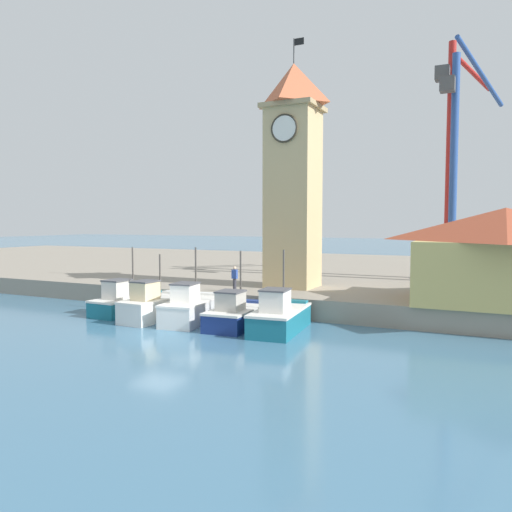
{
  "coord_description": "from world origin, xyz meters",
  "views": [
    {
      "loc": [
        15.15,
        -20.4,
        5.72
      ],
      "look_at": [
        1.43,
        8.43,
        3.5
      ],
      "focal_mm": 35.0,
      "sensor_mm": 36.0,
      "label": 1
    }
  ],
  "objects_px": {
    "fishing_boat_center": "(280,317)",
    "dock_worker_near_tower": "(235,279)",
    "fishing_boat_left_inner": "(191,308)",
    "fishing_boat_far_left": "(126,302)",
    "clock_tower": "(293,171)",
    "port_crane_far": "(449,190)",
    "fishing_boat_mid_left": "(236,314)",
    "fishing_boat_left_outer": "(154,306)",
    "warehouse_right": "(505,255)",
    "port_crane_near": "(455,191)"
  },
  "relations": [
    {
      "from": "fishing_boat_center",
      "to": "dock_worker_near_tower",
      "type": "xyz_separation_m",
      "value": [
        -4.84,
        4.16,
        1.32
      ]
    },
    {
      "from": "fishing_boat_left_inner",
      "to": "dock_worker_near_tower",
      "type": "distance_m",
      "value": 4.35
    },
    {
      "from": "fishing_boat_far_left",
      "to": "clock_tower",
      "type": "distance_m",
      "value": 13.9
    },
    {
      "from": "clock_tower",
      "to": "port_crane_far",
      "type": "distance_m",
      "value": 13.21
    },
    {
      "from": "clock_tower",
      "to": "port_crane_far",
      "type": "xyz_separation_m",
      "value": [
        9.16,
        9.47,
        -0.98
      ]
    },
    {
      "from": "fishing_boat_mid_left",
      "to": "clock_tower",
      "type": "relative_size",
      "value": 0.28
    },
    {
      "from": "clock_tower",
      "to": "fishing_boat_far_left",
      "type": "bearing_deg",
      "value": -138.31
    },
    {
      "from": "fishing_boat_far_left",
      "to": "fishing_boat_mid_left",
      "type": "relative_size",
      "value": 1.06
    },
    {
      "from": "fishing_boat_left_outer",
      "to": "warehouse_right",
      "type": "relative_size",
      "value": 0.5
    },
    {
      "from": "fishing_boat_center",
      "to": "clock_tower",
      "type": "xyz_separation_m",
      "value": [
        -2.41,
        8.04,
        8.35
      ]
    },
    {
      "from": "fishing_boat_left_outer",
      "to": "port_crane_near",
      "type": "bearing_deg",
      "value": 47.04
    },
    {
      "from": "fishing_boat_far_left",
      "to": "port_crane_far",
      "type": "distance_m",
      "value": 25.34
    },
    {
      "from": "clock_tower",
      "to": "dock_worker_near_tower",
      "type": "relative_size",
      "value": 10.21
    },
    {
      "from": "fishing_boat_mid_left",
      "to": "warehouse_right",
      "type": "distance_m",
      "value": 14.89
    },
    {
      "from": "fishing_boat_left_inner",
      "to": "fishing_boat_mid_left",
      "type": "bearing_deg",
      "value": -1.05
    },
    {
      "from": "fishing_boat_center",
      "to": "dock_worker_near_tower",
      "type": "height_order",
      "value": "fishing_boat_center"
    },
    {
      "from": "fishing_boat_left_inner",
      "to": "fishing_boat_center",
      "type": "distance_m",
      "value": 5.45
    },
    {
      "from": "fishing_boat_left_outer",
      "to": "dock_worker_near_tower",
      "type": "bearing_deg",
      "value": 55.87
    },
    {
      "from": "fishing_boat_far_left",
      "to": "dock_worker_near_tower",
      "type": "xyz_separation_m",
      "value": [
        5.83,
        3.48,
        1.38
      ]
    },
    {
      "from": "fishing_boat_center",
      "to": "fishing_boat_far_left",
      "type": "bearing_deg",
      "value": 176.35
    },
    {
      "from": "fishing_boat_left_outer",
      "to": "fishing_boat_left_inner",
      "type": "xyz_separation_m",
      "value": [
        2.38,
        0.31,
        -0.01
      ]
    },
    {
      "from": "fishing_boat_center",
      "to": "port_crane_far",
      "type": "xyz_separation_m",
      "value": [
        6.76,
        17.5,
        7.37
      ]
    },
    {
      "from": "clock_tower",
      "to": "warehouse_right",
      "type": "xyz_separation_m",
      "value": [
        12.88,
        -1.59,
        -5.22
      ]
    },
    {
      "from": "fishing_boat_left_outer",
      "to": "port_crane_near",
      "type": "distance_m",
      "value": 23.24
    },
    {
      "from": "fishing_boat_left_inner",
      "to": "port_crane_far",
      "type": "xyz_separation_m",
      "value": [
        12.21,
        17.45,
        7.35
      ]
    },
    {
      "from": "fishing_boat_left_outer",
      "to": "fishing_boat_left_inner",
      "type": "bearing_deg",
      "value": 7.44
    },
    {
      "from": "fishing_boat_far_left",
      "to": "dock_worker_near_tower",
      "type": "relative_size",
      "value": 3.07
    },
    {
      "from": "fishing_boat_far_left",
      "to": "clock_tower",
      "type": "relative_size",
      "value": 0.3
    },
    {
      "from": "fishing_boat_left_outer",
      "to": "warehouse_right",
      "type": "height_order",
      "value": "warehouse_right"
    },
    {
      "from": "fishing_boat_far_left",
      "to": "clock_tower",
      "type": "bearing_deg",
      "value": 41.69
    },
    {
      "from": "dock_worker_near_tower",
      "to": "fishing_boat_left_outer",
      "type": "bearing_deg",
      "value": -124.13
    },
    {
      "from": "fishing_boat_left_inner",
      "to": "warehouse_right",
      "type": "bearing_deg",
      "value": 21.89
    },
    {
      "from": "fishing_boat_left_outer",
      "to": "port_crane_near",
      "type": "height_order",
      "value": "port_crane_near"
    },
    {
      "from": "fishing_boat_far_left",
      "to": "warehouse_right",
      "type": "height_order",
      "value": "warehouse_right"
    },
    {
      "from": "fishing_boat_far_left",
      "to": "fishing_boat_mid_left",
      "type": "bearing_deg",
      "value": -4.79
    },
    {
      "from": "port_crane_near",
      "to": "warehouse_right",
      "type": "bearing_deg",
      "value": -71.25
    },
    {
      "from": "fishing_boat_mid_left",
      "to": "warehouse_right",
      "type": "relative_size",
      "value": 0.51
    },
    {
      "from": "fishing_boat_far_left",
      "to": "fishing_boat_mid_left",
      "type": "height_order",
      "value": "fishing_boat_mid_left"
    },
    {
      "from": "fishing_boat_far_left",
      "to": "fishing_boat_left_outer",
      "type": "xyz_separation_m",
      "value": [
        2.84,
        -0.94,
        0.1
      ]
    },
    {
      "from": "fishing_boat_far_left",
      "to": "port_crane_near",
      "type": "bearing_deg",
      "value": 40.42
    },
    {
      "from": "warehouse_right",
      "to": "port_crane_far",
      "type": "bearing_deg",
      "value": 108.59
    },
    {
      "from": "fishing_boat_center",
      "to": "dock_worker_near_tower",
      "type": "bearing_deg",
      "value": 139.3
    },
    {
      "from": "clock_tower",
      "to": "dock_worker_near_tower",
      "type": "bearing_deg",
      "value": -122.07
    },
    {
      "from": "warehouse_right",
      "to": "port_crane_far",
      "type": "xyz_separation_m",
      "value": [
        -3.72,
        11.05,
        4.24
      ]
    },
    {
      "from": "clock_tower",
      "to": "port_crane_near",
      "type": "height_order",
      "value": "port_crane_near"
    },
    {
      "from": "fishing_boat_far_left",
      "to": "fishing_boat_center",
      "type": "height_order",
      "value": "fishing_boat_center"
    },
    {
      "from": "fishing_boat_mid_left",
      "to": "port_crane_near",
      "type": "xyz_separation_m",
      "value": [
        9.81,
        15.94,
        7.22
      ]
    },
    {
      "from": "fishing_boat_far_left",
      "to": "port_crane_near",
      "type": "distance_m",
      "value": 24.61
    },
    {
      "from": "fishing_boat_mid_left",
      "to": "port_crane_far",
      "type": "relative_size",
      "value": 0.26
    },
    {
      "from": "fishing_boat_far_left",
      "to": "fishing_boat_left_inner",
      "type": "xyz_separation_m",
      "value": [
        5.22,
        -0.63,
        0.09
      ]
    }
  ]
}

